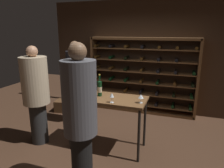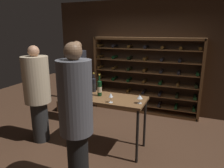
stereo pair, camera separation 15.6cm
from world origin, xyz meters
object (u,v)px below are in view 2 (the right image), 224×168
object	(u,v)px
tasting_table	(107,103)
wine_crate	(68,105)
wine_bottle_gold_foil	(71,91)
wine_rack	(145,76)
wine_glass_stemmed_left	(111,96)
person_host_in_suit	(37,91)
wine_bottle_black_capsule	(94,85)
wine_glass_stemmed_center	(140,97)
wine_bottle_amber_reserve	(100,88)
person_guest_plum_blouse	(78,79)
person_guest_khaki	(76,114)

from	to	relation	value
tasting_table	wine_crate	distance (m)	2.18
tasting_table	wine_bottle_gold_foil	bearing A→B (deg)	-158.85
wine_rack	wine_bottle_gold_foil	bearing A→B (deg)	-110.57
tasting_table	wine_glass_stemmed_left	bearing A→B (deg)	-53.80
person_host_in_suit	wine_bottle_gold_foil	world-z (taller)	person_host_in_suit
person_host_in_suit	wine_crate	bearing A→B (deg)	-115.55
person_host_in_suit	wine_bottle_black_capsule	distance (m)	1.04
wine_crate	wine_glass_stemmed_center	size ratio (longest dim) A/B	3.43
tasting_table	wine_bottle_black_capsule	world-z (taller)	wine_bottle_black_capsule
wine_crate	wine_glass_stemmed_center	bearing A→B (deg)	-30.22
wine_bottle_amber_reserve	wine_glass_stemmed_left	world-z (taller)	wine_bottle_amber_reserve
person_guest_plum_blouse	wine_glass_stemmed_left	size ratio (longest dim) A/B	11.83
wine_bottle_gold_foil	person_guest_plum_blouse	bearing A→B (deg)	114.88
wine_bottle_amber_reserve	person_host_in_suit	bearing A→B (deg)	-165.54
tasting_table	wine_glass_stemmed_center	distance (m)	0.64
person_guest_plum_blouse	wine_rack	bearing A→B (deg)	53.10
tasting_table	wine_bottle_black_capsule	xyz separation A→B (m)	(-0.36, 0.22, 0.24)
wine_rack	person_guest_khaki	size ratio (longest dim) A/B	1.39
person_guest_khaki	person_guest_plum_blouse	xyz separation A→B (m)	(-1.09, 1.87, -0.05)
wine_bottle_gold_foil	wine_bottle_amber_reserve	bearing A→B (deg)	31.64
person_guest_khaki	wine_crate	bearing A→B (deg)	-137.45
tasting_table	wine_bottle_black_capsule	size ratio (longest dim) A/B	3.70
wine_crate	wine_bottle_amber_reserve	size ratio (longest dim) A/B	1.22
wine_crate	wine_glass_stemmed_left	size ratio (longest dim) A/B	3.06
wine_glass_stemmed_center	wine_rack	bearing A→B (deg)	100.72
wine_bottle_black_capsule	wine_glass_stemmed_center	world-z (taller)	wine_bottle_black_capsule
person_host_in_suit	person_guest_khaki	distance (m)	1.58
person_guest_plum_blouse	wine_bottle_gold_foil	world-z (taller)	person_guest_plum_blouse
wine_rack	person_guest_khaki	distance (m)	3.00
tasting_table	person_guest_khaki	world-z (taller)	person_guest_khaki
person_guest_khaki	wine_glass_stemmed_left	bearing A→B (deg)	179.10
wine_crate	wine_glass_stemmed_left	xyz separation A→B (m)	(1.82, -1.45, 0.92)
person_guest_khaki	person_guest_plum_blouse	bearing A→B (deg)	-143.66
wine_bottle_amber_reserve	wine_bottle_gold_foil	xyz separation A→B (m)	(-0.42, -0.26, -0.03)
wine_rack	wine_glass_stemmed_center	xyz separation A→B (m)	(0.38, -1.99, 0.11)
wine_bottle_black_capsule	wine_bottle_gold_foil	xyz separation A→B (m)	(-0.21, -0.45, -0.02)
person_guest_khaki	wine_bottle_gold_foil	distance (m)	1.07
wine_bottle_black_capsule	wine_glass_stemmed_left	bearing A→B (deg)	-40.28
wine_rack	tasting_table	bearing A→B (deg)	-96.73
person_guest_khaki	wine_bottle_black_capsule	xyz separation A→B (m)	(-0.42, 1.32, 0.01)
wine_bottle_black_capsule	person_guest_plum_blouse	bearing A→B (deg)	140.60
wine_glass_stemmed_left	wine_glass_stemmed_center	bearing A→B (deg)	16.83
person_guest_khaki	wine_glass_stemmed_left	xyz separation A→B (m)	(0.11, 0.87, -0.01)
wine_rack	tasting_table	world-z (taller)	wine_rack
person_guest_plum_blouse	tasting_table	bearing A→B (deg)	-25.56
wine_bottle_black_capsule	wine_glass_stemmed_center	size ratio (longest dim) A/B	2.60
wine_crate	wine_bottle_gold_foil	distance (m)	2.03
person_guest_khaki	wine_bottle_amber_reserve	size ratio (longest dim) A/B	4.97
person_guest_khaki	wine_glass_stemmed_center	world-z (taller)	person_guest_khaki
wine_rack	tasting_table	size ratio (longest dim) A/B	2.00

